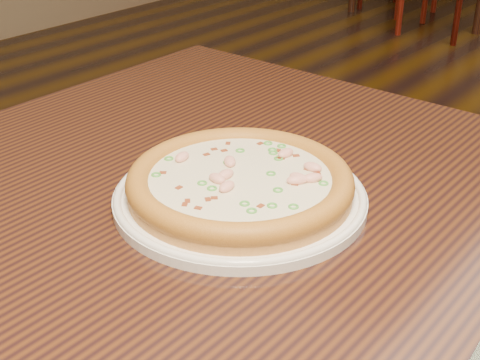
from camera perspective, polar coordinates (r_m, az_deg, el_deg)
The scene contains 3 objects.
hero_table at distance 0.83m, azimuth 8.71°, elevation -9.05°, with size 1.20×0.80×0.75m.
plate at distance 0.80m, azimuth 0.00°, elevation -1.35°, with size 0.30×0.30×0.02m.
pizza at distance 0.79m, azimuth 0.02°, elevation -0.18°, with size 0.27×0.27×0.03m.
Camera 1 is at (0.15, -0.72, 1.15)m, focal length 50.00 mm.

